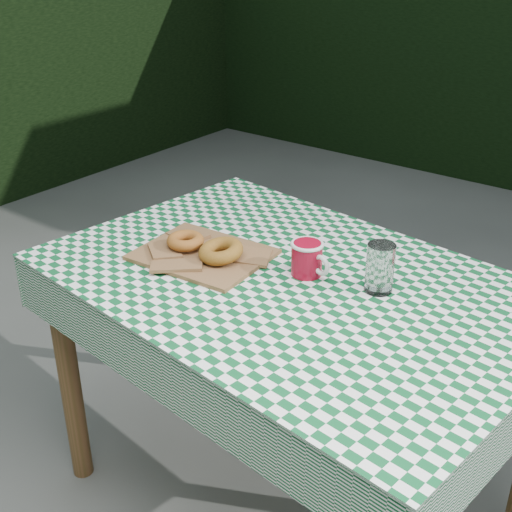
{
  "coord_description": "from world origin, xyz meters",
  "views": [
    {
      "loc": [
        0.64,
        -1.31,
        1.53
      ],
      "look_at": [
        -0.26,
        -0.13,
        0.79
      ],
      "focal_mm": 46.81,
      "sensor_mm": 36.0,
      "label": 1
    }
  ],
  "objects_px": {
    "coffee_mug": "(307,259)",
    "drinking_glass": "(380,268)",
    "paper_bag": "(203,253)",
    "table": "(287,402)"
  },
  "relations": [
    {
      "from": "coffee_mug",
      "to": "table",
      "type": "bearing_deg",
      "value": -103.93
    },
    {
      "from": "paper_bag",
      "to": "drinking_glass",
      "type": "height_order",
      "value": "drinking_glass"
    },
    {
      "from": "coffee_mug",
      "to": "drinking_glass",
      "type": "bearing_deg",
      "value": 22.21
    },
    {
      "from": "paper_bag",
      "to": "drinking_glass",
      "type": "distance_m",
      "value": 0.46
    },
    {
      "from": "table",
      "to": "paper_bag",
      "type": "distance_m",
      "value": 0.46
    },
    {
      "from": "paper_bag",
      "to": "table",
      "type": "bearing_deg",
      "value": 9.55
    },
    {
      "from": "drinking_glass",
      "to": "coffee_mug",
      "type": "bearing_deg",
      "value": -169.15
    },
    {
      "from": "coffee_mug",
      "to": "drinking_glass",
      "type": "distance_m",
      "value": 0.18
    },
    {
      "from": "table",
      "to": "coffee_mug",
      "type": "xyz_separation_m",
      "value": [
        0.02,
        0.04,
        0.42
      ]
    },
    {
      "from": "paper_bag",
      "to": "coffee_mug",
      "type": "bearing_deg",
      "value": 17.13
    }
  ]
}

